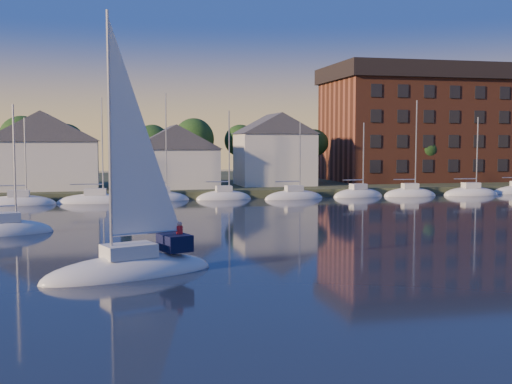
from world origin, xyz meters
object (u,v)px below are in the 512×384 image
object	(u,v)px
drifting_sailboat_left	(7,233)
condo_block	(427,123)
clubhouse_centre	(174,156)
clubhouse_east	(274,149)
clubhouse_west	(45,150)
hero_sailboat	(132,263)

from	to	relation	value
drifting_sailboat_left	condo_block	bearing A→B (deg)	19.51
clubhouse_centre	clubhouse_east	world-z (taller)	clubhouse_east
clubhouse_west	clubhouse_centre	world-z (taller)	clubhouse_west
clubhouse_east	hero_sailboat	xyz separation A→B (m)	(-21.22, -51.31, -5.39)
clubhouse_west	condo_block	size ratio (longest dim) A/B	0.44
clubhouse_west	clubhouse_east	size ratio (longest dim) A/B	1.30
clubhouse_centre	clubhouse_east	xyz separation A→B (m)	(14.00, 2.00, 0.87)
clubhouse_west	clubhouse_centre	xyz separation A→B (m)	(16.00, -1.00, -0.80)
condo_block	drifting_sailboat_left	size ratio (longest dim) A/B	2.85
drifting_sailboat_left	clubhouse_west	bearing A→B (deg)	74.01
clubhouse_east	clubhouse_west	bearing A→B (deg)	-178.09
condo_block	hero_sailboat	size ratio (longest dim) A/B	2.11
clubhouse_centre	drifting_sailboat_left	world-z (taller)	drifting_sailboat_left
condo_block	drifting_sailboat_left	distance (m)	69.50
condo_block	drifting_sailboat_left	bearing A→B (deg)	-144.27
clubhouse_west	clubhouse_east	world-z (taller)	clubhouse_east
hero_sailboat	clubhouse_east	bearing A→B (deg)	-132.75
clubhouse_east	drifting_sailboat_left	bearing A→B (deg)	-131.09
clubhouse_west	clubhouse_east	distance (m)	30.02
clubhouse_east	clubhouse_centre	bearing A→B (deg)	-171.87
clubhouse_east	drifting_sailboat_left	world-z (taller)	clubhouse_east
clubhouse_west	drifting_sailboat_left	distance (m)	33.75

